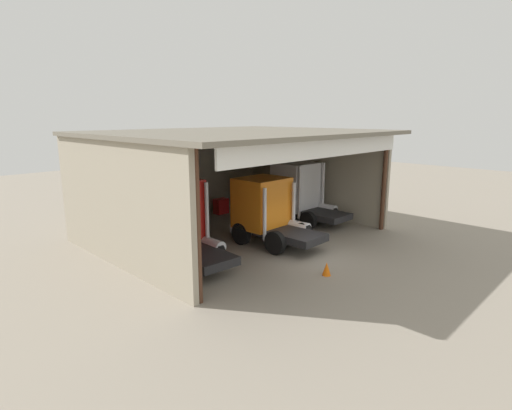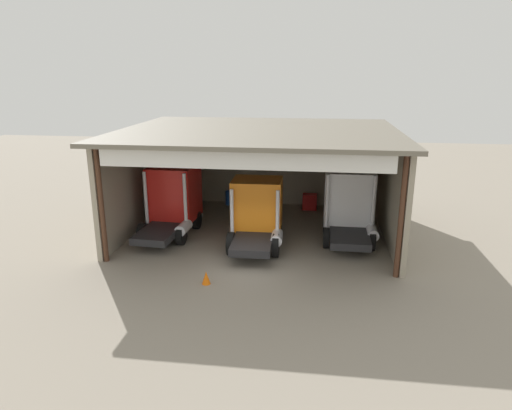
# 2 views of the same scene
# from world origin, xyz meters

# --- Properties ---
(ground_plane) EXTENTS (80.00, 80.00, 0.00)m
(ground_plane) POSITION_xyz_m (0.00, 0.00, 0.00)
(ground_plane) COLOR gray
(ground_plane) RESTS_ON ground
(workshop_shed) EXTENTS (14.24, 11.95, 5.65)m
(workshop_shed) POSITION_xyz_m (0.00, 6.30, 3.92)
(workshop_shed) COLOR #9E937F
(workshop_shed) RESTS_ON ground
(truck_red_left_bay) EXTENTS (2.64, 5.30, 3.65)m
(truck_red_left_bay) POSITION_xyz_m (-4.60, 4.41, 1.89)
(truck_red_left_bay) COLOR red
(truck_red_left_bay) RESTS_ON ground
(truck_orange_center_left_bay) EXTENTS (2.69, 4.74, 3.34)m
(truck_orange_center_left_bay) POSITION_xyz_m (0.13, 3.17, 1.74)
(truck_orange_center_left_bay) COLOR orange
(truck_orange_center_left_bay) RESTS_ON ground
(truck_white_right_bay) EXTENTS (2.70, 4.73, 3.61)m
(truck_white_right_bay) POSITION_xyz_m (4.78, 4.71, 1.86)
(truck_white_right_bay) COLOR white
(truck_white_right_bay) RESTS_ON ground
(oil_drum) EXTENTS (0.58, 0.58, 0.90)m
(oil_drum) POSITION_xyz_m (-2.58, 10.17, 0.45)
(oil_drum) COLOR #194CB2
(oil_drum) RESTS_ON ground
(tool_cart) EXTENTS (0.90, 0.60, 1.00)m
(tool_cart) POSITION_xyz_m (2.69, 9.72, 0.50)
(tool_cart) COLOR red
(tool_cart) RESTS_ON ground
(traffic_cone) EXTENTS (0.36, 0.36, 0.56)m
(traffic_cone) POSITION_xyz_m (-1.39, -1.60, 0.28)
(traffic_cone) COLOR orange
(traffic_cone) RESTS_ON ground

